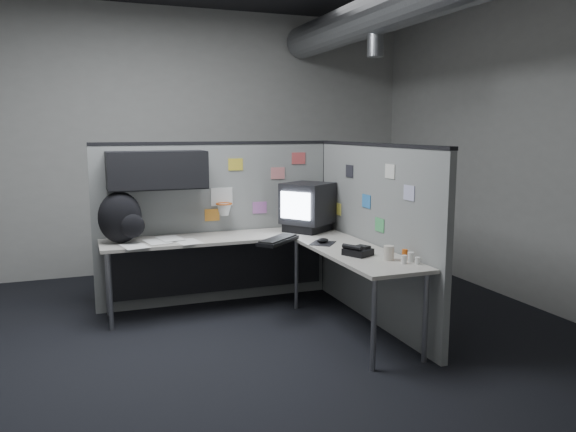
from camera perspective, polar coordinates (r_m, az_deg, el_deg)
name	(u,v)px	position (r m, az deg, el deg)	size (l,w,h in m)	color
room	(331,86)	(4.64, 4.34, 13.05)	(5.62, 5.62, 3.22)	black
partition_back	(202,206)	(5.60, -8.70, 0.98)	(2.44, 0.42, 1.63)	gray
partition_right	(374,233)	(5.15, 8.68, -1.71)	(0.07, 2.23, 1.63)	gray
desk	(257,252)	(5.26, -3.12, -3.68)	(2.31, 2.11, 0.73)	#B7B2A6
monitor	(308,206)	(5.65, 2.00, 0.98)	(0.60, 0.60, 0.49)	black
keyboard	(278,240)	(5.11, -1.01, -2.47)	(0.49, 0.46, 0.04)	black
mouse	(323,242)	(5.06, 3.55, -2.62)	(0.30, 0.30, 0.05)	black
phone	(358,251)	(4.63, 7.08, -3.55)	(0.25, 0.26, 0.09)	black
bottles	(408,257)	(4.45, 12.14, -4.14)	(0.14, 0.20, 0.09)	silver
cup	(389,253)	(4.49, 10.20, -3.71)	(0.08, 0.08, 0.11)	beige
papers	(163,242)	(5.23, -12.60, -2.58)	(0.74, 0.54, 0.01)	white
backpack	(121,218)	(5.26, -16.59, -0.22)	(0.45, 0.40, 0.47)	black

